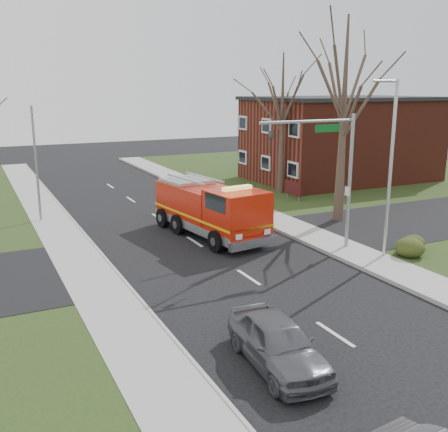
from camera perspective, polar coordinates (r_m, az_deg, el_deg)
name	(u,v)px	position (r m, az deg, el deg)	size (l,w,h in m)	color
ground	(249,278)	(22.91, 2.69, -6.71)	(120.00, 120.00, 0.00)	black
sidewalk_right	(361,256)	(26.29, 14.67, -4.25)	(2.40, 80.00, 0.15)	gray
sidewalk_left	(107,301)	(20.81, -12.64, -9.00)	(2.40, 80.00, 0.15)	gray
brick_building	(341,139)	(47.27, 12.60, 8.21)	(15.40, 10.40, 7.25)	maroon
health_center_sign	(293,189)	(38.28, 7.51, 2.96)	(0.12, 2.00, 1.40)	#441011
hedge_corner	(420,244)	(27.34, 20.57, -2.89)	(2.80, 2.00, 0.90)	#353C15
bare_tree_near	(344,98)	(31.77, 12.96, 12.39)	(6.00, 6.00, 12.00)	#362820
bare_tree_far	(282,108)	(40.00, 6.36, 11.55)	(5.25, 5.25, 10.50)	#362820
traffic_signal_mast	(330,158)	(25.79, 11.44, 6.16)	(5.29, 0.18, 6.80)	gray
streetlight_pole	(390,165)	(25.56, 17.62, 5.36)	(1.48, 0.16, 8.40)	#B7BABF
utility_pole_far	(36,165)	(33.27, -19.75, 5.21)	(0.14, 0.14, 7.00)	gray
fire_engine	(211,211)	(28.72, -1.44, 0.59)	(3.89, 8.23, 3.20)	#BA1908
parked_car_maroon	(278,342)	(15.89, 5.86, -13.53)	(1.78, 4.42, 1.51)	#525459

